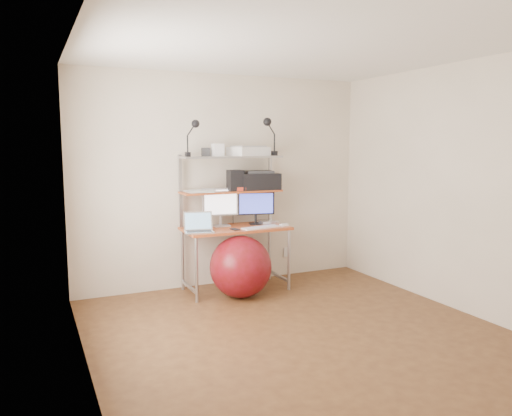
{
  "coord_description": "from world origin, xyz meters",
  "views": [
    {
      "loc": [
        -2.15,
        -3.79,
        1.7
      ],
      "look_at": [
        0.12,
        1.15,
        0.99
      ],
      "focal_mm": 35.0,
      "sensor_mm": 36.0,
      "label": 1
    }
  ],
  "objects_px": {
    "monitor_black": "(256,205)",
    "printer": "(258,181)",
    "monitor_silver": "(220,204)",
    "exercise_ball": "(241,267)",
    "laptop": "(199,228)"
  },
  "relations": [
    {
      "from": "exercise_ball",
      "to": "monitor_silver",
      "type": "bearing_deg",
      "value": 100.03
    },
    {
      "from": "exercise_ball",
      "to": "monitor_black",
      "type": "bearing_deg",
      "value": 46.47
    },
    {
      "from": "laptop",
      "to": "exercise_ball",
      "type": "relative_size",
      "value": 0.51
    },
    {
      "from": "laptop",
      "to": "monitor_black",
      "type": "bearing_deg",
      "value": 26.93
    },
    {
      "from": "monitor_silver",
      "to": "laptop",
      "type": "xyz_separation_m",
      "value": [
        -0.35,
        -0.26,
        -0.21
      ]
    },
    {
      "from": "monitor_silver",
      "to": "exercise_ball",
      "type": "height_order",
      "value": "monitor_silver"
    },
    {
      "from": "exercise_ball",
      "to": "printer",
      "type": "bearing_deg",
      "value": 45.42
    },
    {
      "from": "monitor_black",
      "to": "printer",
      "type": "height_order",
      "value": "printer"
    },
    {
      "from": "printer",
      "to": "laptop",
      "type": "bearing_deg",
      "value": -156.2
    },
    {
      "from": "printer",
      "to": "monitor_black",
      "type": "bearing_deg",
      "value": -135.68
    },
    {
      "from": "exercise_ball",
      "to": "laptop",
      "type": "bearing_deg",
      "value": 159.27
    },
    {
      "from": "monitor_black",
      "to": "exercise_ball",
      "type": "relative_size",
      "value": 0.66
    },
    {
      "from": "monitor_silver",
      "to": "laptop",
      "type": "distance_m",
      "value": 0.48
    },
    {
      "from": "laptop",
      "to": "printer",
      "type": "xyz_separation_m",
      "value": [
        0.84,
        0.26,
        0.47
      ]
    },
    {
      "from": "monitor_silver",
      "to": "monitor_black",
      "type": "bearing_deg",
      "value": -2.97
    }
  ]
}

